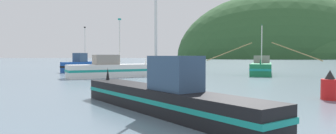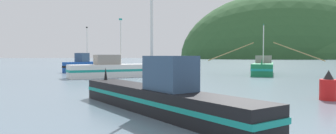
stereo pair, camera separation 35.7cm
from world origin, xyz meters
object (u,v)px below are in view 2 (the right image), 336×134
Objects in this scene: fishing_boat_white at (111,69)px; fishing_boat_blue at (87,65)px; fishing_boat_black at (158,96)px; fishing_boat_green at (263,68)px; channel_buoy at (328,88)px.

fishing_boat_white is 1.11× the size of fishing_boat_blue.
fishing_boat_black is 0.79× the size of fishing_boat_green.
fishing_boat_green is 25.40m from fishing_boat_blue.
fishing_boat_blue reaches higher than fishing_boat_green.
fishing_boat_green is 19.19m from fishing_boat_white.
channel_buoy is (9.11, 3.40, -0.02)m from fishing_boat_black.
fishing_boat_green is at bearing 79.88° from channel_buoy.
fishing_boat_blue is (-24.26, 7.52, 0.06)m from fishing_boat_green.
fishing_boat_blue reaches higher than fishing_boat_white.
fishing_boat_black is 6.52× the size of channel_buoy.
channel_buoy is (14.56, -17.36, -0.21)m from fishing_boat_white.
fishing_boat_white reaches higher than fishing_boat_green.
fishing_boat_green is at bearing -60.61° from fishing_boat_black.
channel_buoy is at bearing -103.14° from fishing_boat_black.
fishing_boat_green is 1.58× the size of fishing_boat_blue.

